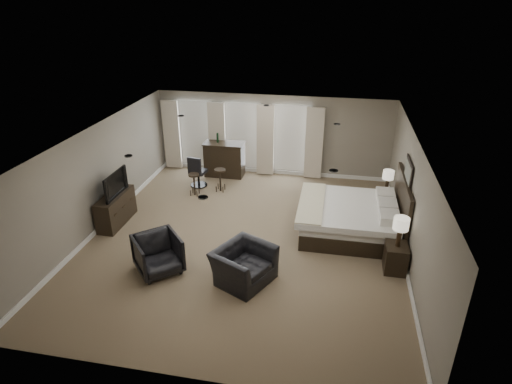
% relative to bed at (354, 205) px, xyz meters
% --- Properties ---
extents(room, '(7.60, 8.60, 2.64)m').
position_rel_bed_xyz_m(room, '(-2.58, -0.80, 0.53)').
color(room, '#726048').
rests_on(room, ground).
extents(window_bay, '(5.25, 0.20, 2.30)m').
position_rel_bed_xyz_m(window_bay, '(-3.58, 3.31, 0.43)').
color(window_bay, silver).
rests_on(window_bay, room).
extents(bed, '(2.42, 2.31, 1.54)m').
position_rel_bed_xyz_m(bed, '(0.00, 0.00, 0.00)').
color(bed, silver).
rests_on(bed, ground).
extents(nightstand_near, '(0.46, 0.57, 0.62)m').
position_rel_bed_xyz_m(nightstand_near, '(0.89, -1.45, -0.46)').
color(nightstand_near, black).
rests_on(nightstand_near, ground).
extents(nightstand_far, '(0.41, 0.51, 0.55)m').
position_rel_bed_xyz_m(nightstand_far, '(0.89, 1.45, -0.50)').
color(nightstand_far, black).
rests_on(nightstand_far, ground).
extents(lamp_near, '(0.33, 0.33, 0.68)m').
position_rel_bed_xyz_m(lamp_near, '(0.89, -1.45, 0.19)').
color(lamp_near, beige).
rests_on(lamp_near, nightstand_near).
extents(lamp_far, '(0.30, 0.30, 0.61)m').
position_rel_bed_xyz_m(lamp_far, '(0.89, 1.45, 0.09)').
color(lamp_far, beige).
rests_on(lamp_far, nightstand_far).
extents(wall_art, '(0.04, 0.96, 0.56)m').
position_rel_bed_xyz_m(wall_art, '(1.12, 0.00, 0.98)').
color(wall_art, slate).
rests_on(wall_art, room).
extents(dresser, '(0.45, 1.39, 0.81)m').
position_rel_bed_xyz_m(dresser, '(-6.03, -0.65, -0.37)').
color(dresser, black).
rests_on(dresser, ground).
extents(tv, '(0.63, 1.10, 0.14)m').
position_rel_bed_xyz_m(tv, '(-6.03, -0.65, 0.11)').
color(tv, black).
rests_on(tv, dresser).
extents(armchair_near, '(1.20, 1.38, 1.02)m').
position_rel_bed_xyz_m(armchair_near, '(-2.25, -2.42, -0.26)').
color(armchair_near, black).
rests_on(armchair_near, ground).
extents(armchair_far, '(1.24, 1.23, 0.93)m').
position_rel_bed_xyz_m(armchair_far, '(-4.12, -2.44, -0.31)').
color(armchair_far, black).
rests_on(armchair_far, ground).
extents(bar_counter, '(1.29, 0.67, 1.12)m').
position_rel_bed_xyz_m(bar_counter, '(-4.07, 2.97, -0.21)').
color(bar_counter, black).
rests_on(bar_counter, ground).
extents(bar_stool_left, '(0.42, 0.42, 0.67)m').
position_rel_bed_xyz_m(bar_stool_left, '(-4.57, 1.35, -0.44)').
color(bar_stool_left, black).
rests_on(bar_stool_left, ground).
extents(bar_stool_right, '(0.36, 0.36, 0.71)m').
position_rel_bed_xyz_m(bar_stool_right, '(-3.89, 1.76, -0.42)').
color(bar_stool_right, black).
rests_on(bar_stool_right, ground).
extents(desk_chair, '(0.60, 0.60, 1.01)m').
position_rel_bed_xyz_m(desk_chair, '(-4.65, 1.98, -0.27)').
color(desk_chair, black).
rests_on(desk_chair, ground).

